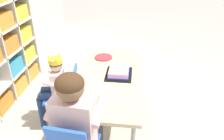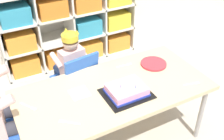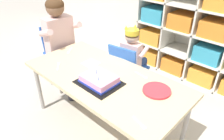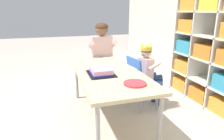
# 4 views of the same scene
# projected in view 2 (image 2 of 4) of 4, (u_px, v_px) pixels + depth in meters

# --- Properties ---
(storage_cubby_shelf) EXTENTS (1.58, 0.40, 1.53)m
(storage_cubby_shelf) POSITION_uv_depth(u_px,v_px,m) (68.00, 1.00, 3.08)
(storage_cubby_shelf) COLOR silver
(storage_cubby_shelf) RESTS_ON ground
(activity_table) EXTENTS (1.44, 0.69, 0.57)m
(activity_table) POSITION_uv_depth(u_px,v_px,m) (114.00, 93.00, 2.08)
(activity_table) COLOR #D1B789
(activity_table) RESTS_ON ground
(classroom_chair_blue) EXTENTS (0.38, 0.39, 0.69)m
(classroom_chair_blue) POSITION_uv_depth(u_px,v_px,m) (77.00, 79.00, 2.43)
(classroom_chair_blue) COLOR blue
(classroom_chair_blue) RESTS_ON ground
(child_with_crown) EXTENTS (0.32, 0.32, 0.85)m
(child_with_crown) POSITION_uv_depth(u_px,v_px,m) (70.00, 61.00, 2.44)
(child_with_crown) COLOR beige
(child_with_crown) RESTS_ON ground
(birthday_cake_on_tray) EXTENTS (0.34, 0.28, 0.11)m
(birthday_cake_on_tray) POSITION_uv_depth(u_px,v_px,m) (127.00, 91.00, 1.99)
(birthday_cake_on_tray) COLOR black
(birthday_cake_on_tray) RESTS_ON activity_table
(paper_plate_stack) EXTENTS (0.21, 0.21, 0.02)m
(paper_plate_stack) POSITION_uv_depth(u_px,v_px,m) (154.00, 64.00, 2.31)
(paper_plate_stack) COLOR #DB333D
(paper_plate_stack) RESTS_ON activity_table
(paper_napkin_square) EXTENTS (0.13, 0.13, 0.00)m
(paper_napkin_square) POSITION_uv_depth(u_px,v_px,m) (79.00, 93.00, 2.01)
(paper_napkin_square) COLOR white
(paper_napkin_square) RESTS_ON activity_table
(fork_near_cake_tray) EXTENTS (0.14, 0.03, 0.00)m
(fork_near_cake_tray) POSITION_uv_depth(u_px,v_px,m) (125.00, 65.00, 2.31)
(fork_near_cake_tray) COLOR white
(fork_near_cake_tray) RESTS_ON activity_table
(fork_near_child_seat) EXTENTS (0.12, 0.10, 0.00)m
(fork_near_child_seat) POSITION_uv_depth(u_px,v_px,m) (68.00, 122.00, 1.77)
(fork_near_child_seat) COLOR white
(fork_near_child_seat) RESTS_ON activity_table
(fork_beside_plate_stack) EXTENTS (0.09, 0.12, 0.00)m
(fork_beside_plate_stack) POSITION_uv_depth(u_px,v_px,m) (29.00, 107.00, 1.89)
(fork_beside_plate_stack) COLOR white
(fork_beside_plate_stack) RESTS_ON activity_table
(fork_by_napkin) EXTENTS (0.13, 0.05, 0.00)m
(fork_by_napkin) POSITION_uv_depth(u_px,v_px,m) (193.00, 84.00, 2.10)
(fork_by_napkin) COLOR white
(fork_by_napkin) RESTS_ON activity_table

